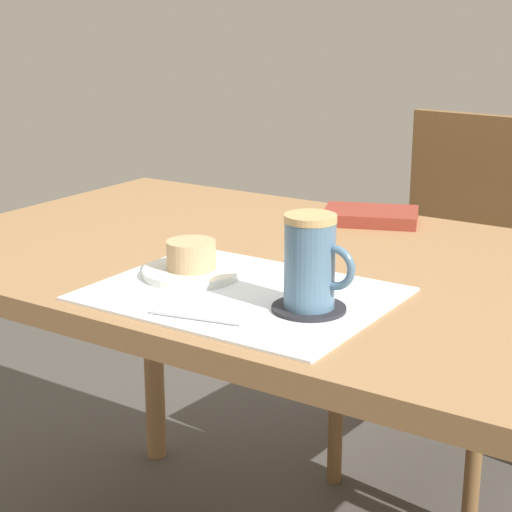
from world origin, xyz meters
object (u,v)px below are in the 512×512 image
(dining_table, at_px, (298,300))
(coffee_mug, at_px, (311,261))
(small_book, at_px, (371,216))
(pastry, at_px, (191,255))
(pastry_plate, at_px, (192,272))
(wooden_chair, at_px, (457,281))

(dining_table, height_order, coffee_mug, coffee_mug)
(small_book, bearing_deg, coffee_mug, -94.07)
(coffee_mug, bearing_deg, pastry, 171.56)
(coffee_mug, bearing_deg, dining_table, 124.07)
(dining_table, xyz_separation_m, pastry, (-0.09, -0.18, 0.11))
(coffee_mug, xyz_separation_m, small_book, (-0.16, 0.51, -0.06))
(dining_table, distance_m, pastry_plate, 0.22)
(dining_table, relative_size, pastry, 17.63)
(dining_table, relative_size, wooden_chair, 1.54)
(wooden_chair, height_order, coffee_mug, wooden_chair)
(pastry_plate, xyz_separation_m, small_book, (0.08, 0.48, 0.00))
(dining_table, xyz_separation_m, pastry_plate, (-0.09, -0.18, 0.08))
(wooden_chair, height_order, small_book, wooden_chair)
(pastry_plate, height_order, coffee_mug, coffee_mug)
(coffee_mug, distance_m, small_book, 0.54)
(coffee_mug, height_order, small_book, coffee_mug)
(small_book, bearing_deg, pastry, -119.97)
(pastry, xyz_separation_m, coffee_mug, (0.23, -0.03, 0.04))
(dining_table, height_order, pastry_plate, pastry_plate)
(pastry, bearing_deg, small_book, 81.08)
(dining_table, xyz_separation_m, small_book, (-0.01, 0.30, 0.08))
(dining_table, height_order, pastry, pastry)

